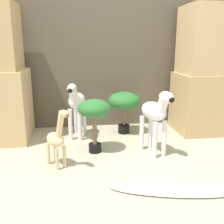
% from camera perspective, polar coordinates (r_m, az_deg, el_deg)
% --- Properties ---
extents(ground_plane, '(14.00, 14.00, 0.00)m').
position_cam_1_polar(ground_plane, '(2.44, 1.58, -13.08)').
color(ground_plane, '#B2A88E').
extents(wall_back, '(6.40, 0.08, 2.20)m').
position_cam_1_polar(wall_back, '(3.64, -2.19, 14.06)').
color(wall_back, brown).
rests_on(wall_back, ground_plane).
extents(rock_pillar_right, '(0.78, 0.63, 1.59)m').
position_cam_1_polar(rock_pillar_right, '(3.62, 20.24, 7.75)').
color(rock_pillar_right, tan).
rests_on(rock_pillar_right, ground_plane).
extents(zebra_right, '(0.29, 0.50, 0.70)m').
position_cam_1_polar(zebra_right, '(2.72, 9.44, -0.36)').
color(zebra_right, white).
rests_on(zebra_right, ground_plane).
extents(zebra_left, '(0.27, 0.50, 0.70)m').
position_cam_1_polar(zebra_left, '(3.20, -7.80, 2.00)').
color(zebra_left, white).
rests_on(zebra_left, ground_plane).
extents(giraffe_figurine, '(0.28, 0.35, 0.59)m').
position_cam_1_polar(giraffe_figurine, '(2.49, -11.94, -5.61)').
color(giraffe_figurine, '#E0C184').
rests_on(giraffe_figurine, ground_plane).
extents(potted_palm_front, '(0.41, 0.41, 0.54)m').
position_cam_1_polar(potted_palm_front, '(3.35, 2.64, 2.04)').
color(potted_palm_front, black).
rests_on(potted_palm_front, ground_plane).
extents(potted_palm_back, '(0.35, 0.35, 0.58)m').
position_cam_1_polar(potted_palm_back, '(2.73, -3.87, 0.06)').
color(potted_palm_back, black).
rests_on(potted_palm_back, ground_plane).
extents(surfboard, '(1.06, 0.47, 0.07)m').
position_cam_1_polar(surfboard, '(2.23, 12.79, -15.89)').
color(surfboard, silver).
rests_on(surfboard, ground_plane).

